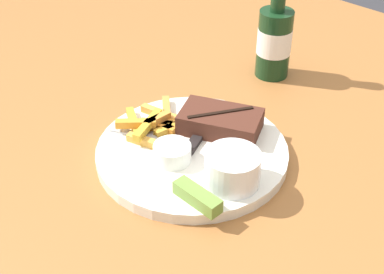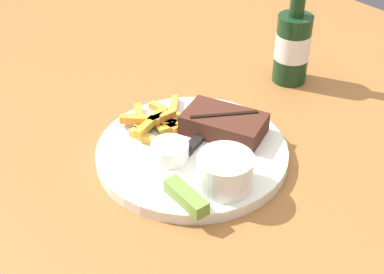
# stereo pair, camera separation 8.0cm
# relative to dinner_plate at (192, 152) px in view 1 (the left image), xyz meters

# --- Properties ---
(dining_table) EXTENTS (1.58, 1.43, 0.77)m
(dining_table) POSITION_rel_dinner_plate_xyz_m (0.00, 0.00, -0.07)
(dining_table) COLOR #935B2D
(dining_table) RESTS_ON ground_plane
(dinner_plate) EXTENTS (0.29, 0.29, 0.02)m
(dinner_plate) POSITION_rel_dinner_plate_xyz_m (0.00, 0.00, 0.00)
(dinner_plate) COLOR silver
(dinner_plate) RESTS_ON dining_table
(steak_portion) EXTENTS (0.14, 0.12, 0.03)m
(steak_portion) POSITION_rel_dinner_plate_xyz_m (0.00, 0.06, 0.03)
(steak_portion) COLOR #472319
(steak_portion) RESTS_ON dinner_plate
(fries_pile) EXTENTS (0.12, 0.13, 0.02)m
(fries_pile) POSITION_rel_dinner_plate_xyz_m (-0.08, -0.00, 0.02)
(fries_pile) COLOR gold
(fries_pile) RESTS_ON dinner_plate
(coleslaw_cup) EXTENTS (0.08, 0.08, 0.05)m
(coleslaw_cup) POSITION_rel_dinner_plate_xyz_m (0.10, -0.02, 0.04)
(coleslaw_cup) COLOR white
(coleslaw_cup) RESTS_ON dinner_plate
(dipping_sauce_cup) EXTENTS (0.06, 0.06, 0.03)m
(dipping_sauce_cup) POSITION_rel_dinner_plate_xyz_m (0.00, -0.04, 0.02)
(dipping_sauce_cup) COLOR silver
(dipping_sauce_cup) RESTS_ON dinner_plate
(pickle_spear) EXTENTS (0.07, 0.02, 0.02)m
(pickle_spear) POSITION_rel_dinner_plate_xyz_m (0.09, -0.08, 0.02)
(pickle_spear) COLOR olive
(pickle_spear) RESTS_ON dinner_plate
(fork_utensil) EXTENTS (0.13, 0.06, 0.00)m
(fork_utensil) POSITION_rel_dinner_plate_xyz_m (-0.07, -0.03, 0.01)
(fork_utensil) COLOR #B7B7BC
(fork_utensil) RESTS_ON dinner_plate
(knife_utensil) EXTENTS (0.07, 0.16, 0.01)m
(knife_utensil) POSITION_rel_dinner_plate_xyz_m (-0.02, 0.03, 0.01)
(knife_utensil) COLOR #B7B7BC
(knife_utensil) RESTS_ON dinner_plate
(beer_bottle) EXTENTS (0.06, 0.06, 0.21)m
(beer_bottle) POSITION_rel_dinner_plate_xyz_m (-0.07, 0.29, 0.06)
(beer_bottle) COLOR #143319
(beer_bottle) RESTS_ON dining_table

